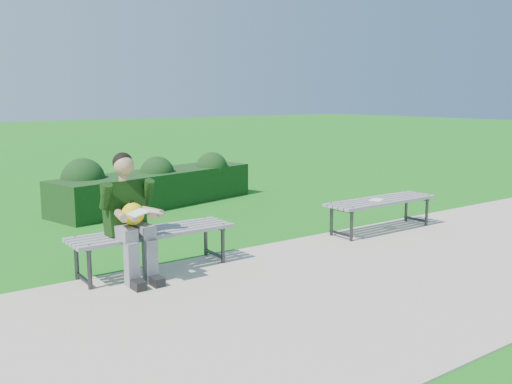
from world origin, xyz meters
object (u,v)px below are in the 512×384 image
object	(u,v)px
hedge	(152,185)
bench_left	(153,235)
seated_boy	(129,213)
paper_sheet	(377,200)
bench_right	(381,203)

from	to	relation	value
hedge	bench_left	size ratio (longest dim) A/B	2.20
bench_left	seated_boy	xyz separation A→B (m)	(-0.30, -0.09, 0.30)
hedge	paper_sheet	bearing A→B (deg)	-65.90
hedge	seated_boy	world-z (taller)	seated_boy
seated_boy	paper_sheet	world-z (taller)	seated_boy
bench_left	paper_sheet	distance (m)	3.36
seated_boy	hedge	bearing A→B (deg)	61.00
bench_right	paper_sheet	xyz separation A→B (m)	(-0.10, -0.00, 0.06)
bench_left	bench_right	xyz separation A→B (m)	(3.46, -0.17, 0.00)
hedge	paper_sheet	world-z (taller)	hedge
bench_right	seated_boy	distance (m)	3.77
hedge	bench_left	world-z (taller)	hedge
hedge	bench_right	xyz separation A→B (m)	(1.75, -3.70, 0.04)
bench_left	bench_right	bearing A→B (deg)	-2.79
bench_right	paper_sheet	bearing A→B (deg)	-180.00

